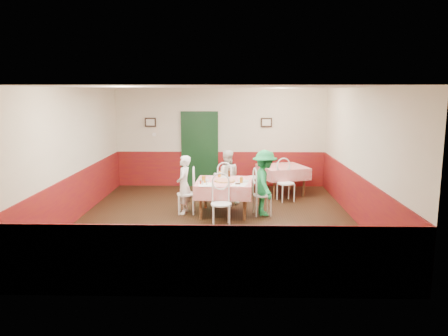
{
  "coord_description": "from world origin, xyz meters",
  "views": [
    {
      "loc": [
        0.38,
        -8.96,
        2.72
      ],
      "look_at": [
        0.17,
        0.53,
        1.05
      ],
      "focal_mm": 35.0,
      "sensor_mm": 36.0,
      "label": 1
    }
  ],
  "objects_px": {
    "diner_far": "(227,177)",
    "chair_far": "(226,186)",
    "beer_bottle": "(229,173)",
    "chair_left": "(186,194)",
    "glass_b": "(241,180)",
    "chair_second_a": "(255,177)",
    "diner_left": "(184,185)",
    "main_table": "(224,198)",
    "chair_right": "(262,195)",
    "pizza": "(225,181)",
    "glass_a": "(204,179)",
    "wallet": "(238,184)",
    "chair_near": "(221,204)",
    "second_table": "(283,180)",
    "glass_c": "(220,174)",
    "diner_right": "(265,183)",
    "chair_second_b": "(286,183)"
  },
  "relations": [
    {
      "from": "chair_near",
      "to": "diner_far",
      "type": "distance_m",
      "value": 1.76
    },
    {
      "from": "chair_left",
      "to": "diner_far",
      "type": "bearing_deg",
      "value": 131.19
    },
    {
      "from": "chair_far",
      "to": "chair_second_b",
      "type": "bearing_deg",
      "value": -150.89
    },
    {
      "from": "chair_right",
      "to": "chair_second_b",
      "type": "xyz_separation_m",
      "value": [
        0.67,
        1.26,
        0.0
      ]
    },
    {
      "from": "main_table",
      "to": "chair_second_a",
      "type": "distance_m",
      "value": 2.12
    },
    {
      "from": "second_table",
      "to": "chair_second_b",
      "type": "distance_m",
      "value": 0.75
    },
    {
      "from": "pizza",
      "to": "glass_c",
      "type": "height_order",
      "value": "glass_c"
    },
    {
      "from": "chair_left",
      "to": "diner_far",
      "type": "relative_size",
      "value": 0.68
    },
    {
      "from": "diner_far",
      "to": "diner_right",
      "type": "xyz_separation_m",
      "value": [
        0.86,
        -0.94,
        0.06
      ]
    },
    {
      "from": "chair_second_b",
      "to": "glass_a",
      "type": "distance_m",
      "value": 2.46
    },
    {
      "from": "second_table",
      "to": "chair_near",
      "type": "bearing_deg",
      "value": -118.95
    },
    {
      "from": "chair_far",
      "to": "diner_left",
      "type": "relative_size",
      "value": 0.68
    },
    {
      "from": "glass_a",
      "to": "diner_far",
      "type": "bearing_deg",
      "value": 66.75
    },
    {
      "from": "main_table",
      "to": "diner_right",
      "type": "distance_m",
      "value": 0.97
    },
    {
      "from": "main_table",
      "to": "diner_far",
      "type": "xyz_separation_m",
      "value": [
        0.04,
        0.9,
        0.29
      ]
    },
    {
      "from": "diner_far",
      "to": "chair_far",
      "type": "bearing_deg",
      "value": 83.44
    },
    {
      "from": "main_table",
      "to": "glass_c",
      "type": "distance_m",
      "value": 0.62
    },
    {
      "from": "chair_second_a",
      "to": "diner_far",
      "type": "distance_m",
      "value": 1.32
    },
    {
      "from": "chair_left",
      "to": "diner_left",
      "type": "relative_size",
      "value": 0.68
    },
    {
      "from": "chair_second_b",
      "to": "diner_far",
      "type": "relative_size",
      "value": 0.68
    },
    {
      "from": "main_table",
      "to": "chair_right",
      "type": "xyz_separation_m",
      "value": [
        0.85,
        -0.04,
        0.08
      ]
    },
    {
      "from": "second_table",
      "to": "chair_left",
      "type": "distance_m",
      "value": 3.06
    },
    {
      "from": "main_table",
      "to": "chair_far",
      "type": "bearing_deg",
      "value": 87.33
    },
    {
      "from": "main_table",
      "to": "glass_c",
      "type": "bearing_deg",
      "value": 105.02
    },
    {
      "from": "pizza",
      "to": "glass_b",
      "type": "distance_m",
      "value": 0.4
    },
    {
      "from": "main_table",
      "to": "chair_second_b",
      "type": "height_order",
      "value": "chair_second_b"
    },
    {
      "from": "chair_second_b",
      "to": "glass_b",
      "type": "relative_size",
      "value": 6.87
    },
    {
      "from": "glass_b",
      "to": "diner_left",
      "type": "xyz_separation_m",
      "value": [
        -1.28,
        0.27,
        -0.17
      ]
    },
    {
      "from": "glass_a",
      "to": "wallet",
      "type": "height_order",
      "value": "glass_a"
    },
    {
      "from": "chair_second_a",
      "to": "diner_far",
      "type": "height_order",
      "value": "diner_far"
    },
    {
      "from": "second_table",
      "to": "chair_near",
      "type": "relative_size",
      "value": 1.24
    },
    {
      "from": "diner_far",
      "to": "beer_bottle",
      "type": "bearing_deg",
      "value": 93.74
    },
    {
      "from": "main_table",
      "to": "chair_near",
      "type": "distance_m",
      "value": 0.85
    },
    {
      "from": "chair_right",
      "to": "glass_a",
      "type": "height_order",
      "value": "glass_a"
    },
    {
      "from": "chair_second_a",
      "to": "diner_left",
      "type": "relative_size",
      "value": 0.68
    },
    {
      "from": "chair_second_a",
      "to": "glass_c",
      "type": "distance_m",
      "value": 1.83
    },
    {
      "from": "chair_left",
      "to": "chair_far",
      "type": "bearing_deg",
      "value": 129.56
    },
    {
      "from": "pizza",
      "to": "wallet",
      "type": "relative_size",
      "value": 4.05
    },
    {
      "from": "beer_bottle",
      "to": "diner_left",
      "type": "distance_m",
      "value": 1.09
    },
    {
      "from": "chair_left",
      "to": "pizza",
      "type": "relative_size",
      "value": 2.02
    },
    {
      "from": "chair_second_b",
      "to": "glass_c",
      "type": "bearing_deg",
      "value": -171.95
    },
    {
      "from": "chair_left",
      "to": "glass_b",
      "type": "xyz_separation_m",
      "value": [
        1.23,
        -0.27,
        0.38
      ]
    },
    {
      "from": "chair_near",
      "to": "glass_b",
      "type": "distance_m",
      "value": 0.84
    },
    {
      "from": "chair_second_b",
      "to": "wallet",
      "type": "relative_size",
      "value": 8.18
    },
    {
      "from": "glass_c",
      "to": "wallet",
      "type": "height_order",
      "value": "glass_c"
    },
    {
      "from": "chair_far",
      "to": "chair_second_a",
      "type": "xyz_separation_m",
      "value": [
        0.73,
        1.12,
        0.0
      ]
    },
    {
      "from": "beer_bottle",
      "to": "diner_far",
      "type": "height_order",
      "value": "diner_far"
    },
    {
      "from": "pizza",
      "to": "glass_b",
      "type": "relative_size",
      "value": 3.4
    },
    {
      "from": "glass_b",
      "to": "beer_bottle",
      "type": "distance_m",
      "value": 0.69
    },
    {
      "from": "wallet",
      "to": "chair_near",
      "type": "bearing_deg",
      "value": -121.34
    }
  ]
}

